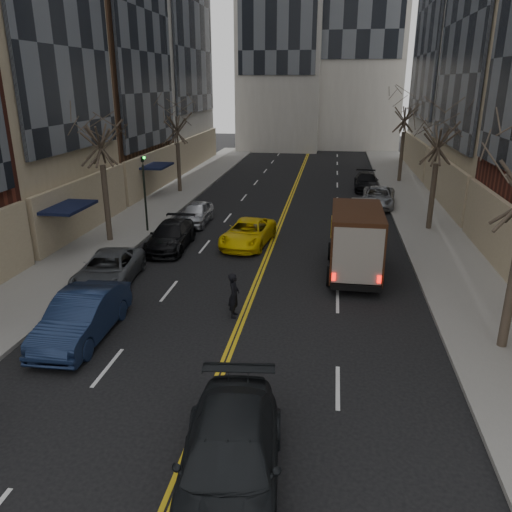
% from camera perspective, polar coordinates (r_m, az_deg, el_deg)
% --- Properties ---
extents(sidewalk_left, '(4.00, 66.00, 0.15)m').
position_cam_1_polar(sidewalk_left, '(34.71, -11.88, 5.18)').
color(sidewalk_left, slate).
rests_on(sidewalk_left, ground).
extents(sidewalk_right, '(4.00, 66.00, 0.15)m').
position_cam_1_polar(sidewalk_right, '(33.09, 18.86, 3.86)').
color(sidewalk_right, slate).
rests_on(sidewalk_right, ground).
extents(tree_lf_mid, '(3.20, 3.20, 8.91)m').
position_cam_1_polar(tree_lf_mid, '(27.26, -17.63, 14.86)').
color(tree_lf_mid, '#382D23').
rests_on(tree_lf_mid, sidewalk_left).
extents(tree_lf_far, '(3.20, 3.20, 8.12)m').
position_cam_1_polar(tree_lf_far, '(39.38, -9.12, 15.77)').
color(tree_lf_far, '#382D23').
rests_on(tree_lf_far, sidewalk_left).
extents(tree_rt_mid, '(3.20, 3.20, 8.32)m').
position_cam_1_polar(tree_rt_mid, '(30.13, 20.38, 14.09)').
color(tree_rt_mid, '#382D23').
rests_on(tree_rt_mid, sidewalk_right).
extents(tree_rt_far, '(3.20, 3.20, 9.11)m').
position_cam_1_polar(tree_rt_far, '(44.89, 16.82, 16.55)').
color(tree_rt_far, '#382D23').
rests_on(tree_rt_far, sidewalk_right).
extents(traffic_signal, '(0.29, 0.26, 4.70)m').
position_cam_1_polar(traffic_signal, '(28.99, -12.65, 7.94)').
color(traffic_signal, black).
rests_on(traffic_signal, sidewalk_left).
extents(ups_truck, '(2.37, 5.73, 3.13)m').
position_cam_1_polar(ups_truck, '(22.69, 11.27, 1.69)').
color(ups_truck, black).
rests_on(ups_truck, ground).
extents(observer_sedan, '(2.74, 5.59, 1.56)m').
position_cam_1_polar(observer_sedan, '(11.35, -3.05, -22.29)').
color(observer_sedan, black).
rests_on(observer_sedan, ground).
extents(taxi, '(2.72, 4.97, 1.32)m').
position_cam_1_polar(taxi, '(26.67, -0.92, 2.66)').
color(taxi, yellow).
rests_on(taxi, ground).
extents(pedestrian, '(0.43, 0.64, 1.72)m').
position_cam_1_polar(pedestrian, '(18.46, -2.54, -4.50)').
color(pedestrian, black).
rests_on(pedestrian, ground).
extents(parked_lf_b, '(1.84, 4.91, 1.60)m').
position_cam_1_polar(parked_lf_b, '(17.98, -19.25, -6.53)').
color(parked_lf_b, '#111D38').
rests_on(parked_lf_b, ground).
extents(parked_lf_c, '(2.75, 5.03, 1.34)m').
position_cam_1_polar(parked_lf_c, '(22.39, -16.52, -1.47)').
color(parked_lf_c, '#4E5156').
rests_on(parked_lf_c, ground).
extents(parked_lf_d, '(2.09, 4.76, 1.36)m').
position_cam_1_polar(parked_lf_d, '(26.48, -9.72, 2.29)').
color(parked_lf_d, black).
rests_on(parked_lf_d, ground).
extents(parked_lf_e, '(1.61, 3.93, 1.34)m').
position_cam_1_polar(parked_lf_e, '(30.93, -6.83, 4.88)').
color(parked_lf_e, '#B8BBC1').
rests_on(parked_lf_e, ground).
extents(parked_rt_a, '(1.62, 4.29, 1.40)m').
position_cam_1_polar(parked_rt_a, '(31.74, 12.25, 5.01)').
color(parked_rt_a, '#4C5054').
rests_on(parked_rt_a, ground).
extents(parked_rt_b, '(2.75, 5.05, 1.34)m').
position_cam_1_polar(parked_rt_b, '(36.12, 13.77, 6.56)').
color(parked_rt_b, '#9B9EA2').
rests_on(parked_rt_b, ground).
extents(parked_rt_c, '(1.98, 4.64, 1.33)m').
position_cam_1_polar(parked_rt_c, '(41.66, 12.48, 8.30)').
color(parked_rt_c, black).
rests_on(parked_rt_c, ground).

